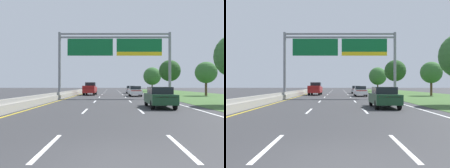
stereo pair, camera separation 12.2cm
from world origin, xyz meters
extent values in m
plane|color=#333335|center=(0.00, 35.00, 0.00)|extent=(220.00, 220.00, 0.00)
cube|color=white|center=(-1.85, 1.50, 0.00)|extent=(0.14, 3.00, 0.01)
cube|color=white|center=(-1.85, 10.50, 0.00)|extent=(0.14, 3.00, 0.01)
cube|color=white|center=(-1.85, 19.50, 0.00)|extent=(0.14, 3.00, 0.01)
cube|color=white|center=(-1.85, 28.50, 0.00)|extent=(0.14, 3.00, 0.01)
cube|color=white|center=(-1.85, 37.50, 0.00)|extent=(0.14, 3.00, 0.01)
cube|color=white|center=(-1.85, 46.50, 0.00)|extent=(0.14, 3.00, 0.01)
cube|color=white|center=(-1.85, 55.50, 0.00)|extent=(0.14, 3.00, 0.01)
cube|color=white|center=(-1.85, 64.50, 0.00)|extent=(0.14, 3.00, 0.01)
cube|color=white|center=(-1.85, 73.50, 0.00)|extent=(0.14, 3.00, 0.01)
cube|color=white|center=(-1.85, 82.50, 0.00)|extent=(0.14, 3.00, 0.01)
cube|color=white|center=(1.85, 1.50, 0.00)|extent=(0.14, 3.00, 0.01)
cube|color=white|center=(1.85, 10.50, 0.00)|extent=(0.14, 3.00, 0.01)
cube|color=white|center=(1.85, 19.50, 0.00)|extent=(0.14, 3.00, 0.01)
cube|color=white|center=(1.85, 28.50, 0.00)|extent=(0.14, 3.00, 0.01)
cube|color=white|center=(1.85, 37.50, 0.00)|extent=(0.14, 3.00, 0.01)
cube|color=white|center=(1.85, 46.50, 0.00)|extent=(0.14, 3.00, 0.01)
cube|color=white|center=(1.85, 55.50, 0.00)|extent=(0.14, 3.00, 0.01)
cube|color=white|center=(1.85, 64.50, 0.00)|extent=(0.14, 3.00, 0.01)
cube|color=white|center=(1.85, 73.50, 0.00)|extent=(0.14, 3.00, 0.01)
cube|color=white|center=(1.85, 82.50, 0.00)|extent=(0.14, 3.00, 0.01)
cube|color=white|center=(5.90, 35.00, 0.00)|extent=(0.16, 106.00, 0.01)
cube|color=gold|center=(-5.90, 35.00, 0.00)|extent=(0.16, 106.00, 0.01)
cube|color=#3D602D|center=(13.95, 35.00, 0.01)|extent=(14.00, 110.00, 0.02)
cube|color=#99968E|center=(-6.60, 35.00, 0.28)|extent=(0.60, 110.00, 0.55)
cube|color=#99968E|center=(-6.60, 35.00, 0.70)|extent=(0.25, 110.00, 0.30)
cylinder|color=gray|center=(-7.05, 26.16, 4.38)|extent=(0.36, 0.36, 8.77)
cylinder|color=gray|center=(7.65, 26.16, 4.38)|extent=(0.36, 0.36, 8.77)
cube|color=gray|center=(0.30, 26.16, 8.54)|extent=(14.70, 0.24, 0.20)
cube|color=gray|center=(0.30, 26.16, 8.09)|extent=(14.70, 0.24, 0.20)
cube|color=#0C602D|center=(-2.95, 25.98, 6.74)|extent=(6.00, 0.12, 2.24)
cube|color=#0C602D|center=(3.55, 25.98, 6.99)|extent=(6.00, 0.12, 1.74)
cube|color=yellow|center=(3.55, 25.98, 5.87)|extent=(6.00, 0.12, 0.50)
cube|color=maroon|center=(-3.87, 35.75, 0.92)|extent=(2.09, 5.43, 1.00)
cube|color=black|center=(-3.86, 36.60, 1.81)|extent=(1.75, 1.93, 0.78)
cube|color=#B21414|center=(-3.92, 33.09, 1.22)|extent=(1.68, 0.11, 0.12)
cube|color=maroon|center=(-3.90, 34.02, 1.52)|extent=(2.03, 1.98, 0.20)
cylinder|color=black|center=(-4.69, 37.60, 0.42)|extent=(0.31, 0.85, 0.84)
cylinder|color=black|center=(-2.99, 37.57, 0.42)|extent=(0.31, 0.85, 0.84)
cylinder|color=black|center=(-4.76, 33.93, 0.42)|extent=(0.31, 0.85, 0.84)
cylinder|color=black|center=(-3.06, 33.90, 0.42)|extent=(0.31, 0.85, 0.84)
cube|color=#193D23|center=(3.58, 12.94, 0.69)|extent=(1.84, 4.41, 0.72)
cube|color=black|center=(3.58, 12.89, 1.31)|extent=(1.58, 2.31, 0.52)
cube|color=#B21414|center=(3.57, 10.78, 0.91)|extent=(1.53, 0.09, 0.12)
cylinder|color=black|center=(2.79, 14.44, 0.33)|extent=(0.22, 0.66, 0.66)
cylinder|color=black|center=(4.39, 14.43, 0.33)|extent=(0.22, 0.66, 0.66)
cylinder|color=black|center=(2.77, 11.44, 0.33)|extent=(0.22, 0.66, 0.66)
cylinder|color=black|center=(4.37, 11.44, 0.33)|extent=(0.22, 0.66, 0.66)
cube|color=silver|center=(3.49, 31.17, 0.69)|extent=(1.86, 4.42, 0.72)
cube|color=black|center=(3.49, 31.12, 1.31)|extent=(1.59, 2.31, 0.52)
cube|color=#B21414|center=(3.47, 29.02, 0.91)|extent=(1.53, 0.09, 0.12)
cylinder|color=black|center=(2.71, 32.68, 0.33)|extent=(0.23, 0.66, 0.66)
cylinder|color=black|center=(4.31, 32.66, 0.33)|extent=(0.23, 0.66, 0.66)
cylinder|color=black|center=(2.68, 29.69, 0.33)|extent=(0.23, 0.66, 0.66)
cylinder|color=black|center=(4.28, 29.67, 0.33)|extent=(0.23, 0.66, 0.66)
cube|color=#B2B5BA|center=(3.82, 44.07, 0.69)|extent=(1.93, 4.44, 0.72)
cube|color=black|center=(3.82, 44.02, 1.31)|extent=(1.62, 2.34, 0.52)
cube|color=#B21414|center=(3.77, 41.91, 0.91)|extent=(1.53, 0.12, 0.12)
cylinder|color=black|center=(3.06, 45.59, 0.33)|extent=(0.24, 0.67, 0.66)
cylinder|color=black|center=(4.66, 45.55, 0.33)|extent=(0.24, 0.67, 0.66)
cylinder|color=black|center=(2.99, 42.60, 0.33)|extent=(0.24, 0.67, 0.66)
cylinder|color=black|center=(4.58, 42.56, 0.33)|extent=(0.24, 0.67, 0.66)
cylinder|color=#4C3823|center=(15.11, 32.73, 1.19)|extent=(0.36, 0.36, 2.38)
sphere|color=#33662D|center=(15.11, 32.73, 3.77)|extent=(3.47, 3.47, 3.47)
cylinder|color=#4C3823|center=(12.52, 45.95, 1.50)|extent=(0.36, 0.36, 3.01)
sphere|color=#234C1E|center=(12.52, 45.95, 4.86)|extent=(4.64, 4.64, 4.64)
cylinder|color=#4C3823|center=(11.43, 61.94, 1.13)|extent=(0.36, 0.36, 2.27)
sphere|color=#33662D|center=(11.43, 61.94, 4.29)|extent=(5.05, 5.05, 5.05)
camera|label=1|loc=(-0.06, -5.02, 1.71)|focal=37.61mm
camera|label=2|loc=(0.06, -5.02, 1.71)|focal=37.61mm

